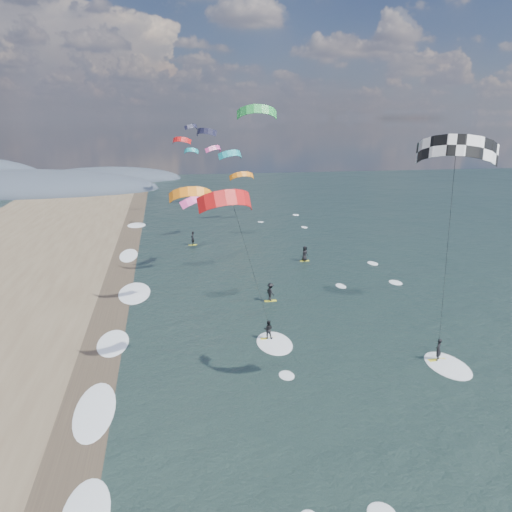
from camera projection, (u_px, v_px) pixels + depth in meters
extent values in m
plane|color=black|center=(320.00, 454.00, 24.75)|extent=(260.00, 260.00, 0.00)
cube|color=#382D23|center=(94.00, 377.00, 32.11)|extent=(3.00, 240.00, 0.00)
ellipsoid|color=#3D4756|center=(15.00, 192.00, 112.46)|extent=(64.00, 24.00, 10.00)
ellipsoid|color=#3D4756|center=(107.00, 180.00, 134.59)|extent=(40.00, 18.00, 7.00)
cube|color=yellow|center=(437.00, 360.00, 34.31)|extent=(1.26, 0.38, 0.05)
imported|color=black|center=(438.00, 349.00, 34.09)|extent=(0.66, 0.66, 1.55)
ellipsoid|color=white|center=(448.00, 366.00, 33.61)|extent=(2.60, 4.20, 0.12)
cylinder|color=black|center=(446.00, 261.00, 28.97)|extent=(0.02, 0.02, 15.35)
cube|color=yellow|center=(268.00, 339.00, 37.67)|extent=(1.15, 0.35, 0.05)
imported|color=black|center=(268.00, 329.00, 37.47)|extent=(0.84, 0.74, 1.46)
ellipsoid|color=white|center=(274.00, 343.00, 36.97)|extent=(2.60, 4.20, 0.12)
cylinder|color=black|center=(252.00, 269.00, 32.78)|extent=(0.02, 0.02, 12.57)
cube|color=yellow|center=(270.00, 301.00, 45.47)|extent=(1.10, 0.35, 0.05)
imported|color=black|center=(271.00, 292.00, 45.24)|extent=(0.95, 1.23, 1.68)
cube|color=yellow|center=(305.00, 261.00, 58.28)|extent=(1.10, 0.35, 0.05)
imported|color=black|center=(305.00, 253.00, 58.05)|extent=(1.00, 0.92, 1.72)
cube|color=yellow|center=(193.00, 245.00, 65.59)|extent=(1.10, 0.35, 0.05)
imported|color=black|center=(193.00, 238.00, 65.35)|extent=(0.65, 0.77, 1.79)
ellipsoid|color=white|center=(107.00, 409.00, 28.54)|extent=(2.40, 5.40, 0.11)
ellipsoid|color=white|center=(119.00, 342.00, 37.06)|extent=(2.40, 5.40, 0.11)
ellipsoid|color=white|center=(128.00, 293.00, 47.49)|extent=(2.40, 5.40, 0.11)
ellipsoid|color=white|center=(135.00, 255.00, 60.75)|extent=(2.40, 5.40, 0.11)
ellipsoid|color=white|center=(141.00, 225.00, 77.81)|extent=(2.40, 5.40, 0.11)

